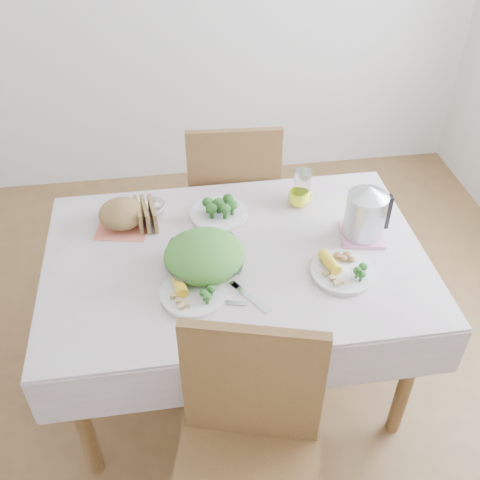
{
  "coord_description": "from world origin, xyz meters",
  "views": [
    {
      "loc": [
        -0.23,
        -1.65,
        2.23
      ],
      "look_at": [
        0.02,
        0.02,
        0.82
      ],
      "focal_mm": 42.0,
      "sensor_mm": 36.0,
      "label": 1
    }
  ],
  "objects": [
    {
      "name": "dining_table",
      "position": [
        0.0,
        0.0,
        0.38
      ],
      "size": [
        1.4,
        0.9,
        0.75
      ],
      "primitive_type": "cube",
      "color": "brown",
      "rests_on": "floor"
    },
    {
      "name": "chair_far",
      "position": [
        0.08,
        0.75,
        0.46
      ],
      "size": [
        0.49,
        0.49,
        1.02
      ],
      "primitive_type": "cube",
      "rotation": [
        0.0,
        0.0,
        3.07
      ],
      "color": "brown",
      "rests_on": "floor"
    },
    {
      "name": "fork_left",
      "position": [
        0.02,
        -0.24,
        0.76
      ],
      "size": [
        0.13,
        0.18,
        0.0
      ],
      "primitive_type": "cube",
      "rotation": [
        0.0,
        0.0,
        0.58
      ],
      "color": "silver",
      "rests_on": "tablecloth"
    },
    {
      "name": "knife",
      "position": [
        -0.09,
        -0.25,
        0.76
      ],
      "size": [
        0.18,
        0.06,
        0.0
      ],
      "primitive_type": "cube",
      "rotation": [
        0.0,
        0.0,
        1.33
      ],
      "color": "silver",
      "rests_on": "tablecloth"
    },
    {
      "name": "floor",
      "position": [
        0.0,
        0.0,
        0.0
      ],
      "size": [
        3.6,
        3.6,
        0.0
      ],
      "primitive_type": "plane",
      "color": "brown",
      "rests_on": "ground"
    },
    {
      "name": "napkin",
      "position": [
        -0.44,
        0.26,
        0.76
      ],
      "size": [
        0.25,
        0.25,
        0.0
      ],
      "primitive_type": "cube",
      "rotation": [
        0.0,
        0.0,
        -0.21
      ],
      "color": "#E36D54",
      "rests_on": "tablecloth"
    },
    {
      "name": "tablecloth",
      "position": [
        0.0,
        0.0,
        0.76
      ],
      "size": [
        1.5,
        1.0,
        0.01
      ],
      "primitive_type": "cube",
      "color": "beige",
      "rests_on": "dining_table"
    },
    {
      "name": "dinner_plate_right",
      "position": [
        0.39,
        -0.17,
        0.77
      ],
      "size": [
        0.27,
        0.27,
        0.02
      ],
      "primitive_type": "cylinder",
      "rotation": [
        0.0,
        0.0,
        -0.12
      ],
      "color": "white",
      "rests_on": "tablecloth"
    },
    {
      "name": "fruit_bowl",
      "position": [
        -0.32,
        0.34,
        0.78
      ],
      "size": [
        0.13,
        0.13,
        0.04
      ],
      "primitive_type": "imported",
      "rotation": [
        0.0,
        0.0,
        -0.1
      ],
      "color": "white",
      "rests_on": "tablecloth"
    },
    {
      "name": "bread_loaf",
      "position": [
        -0.44,
        0.26,
        0.82
      ],
      "size": [
        0.22,
        0.21,
        0.12
      ],
      "primitive_type": "ellipsoid",
      "rotation": [
        0.0,
        0.0,
        -0.15
      ],
      "color": "brown",
      "rests_on": "napkin"
    },
    {
      "name": "glass_tumbler",
      "position": [
        0.34,
        0.34,
        0.83
      ],
      "size": [
        0.1,
        0.1,
        0.14
      ],
      "primitive_type": "cylinder",
      "rotation": [
        0.0,
        0.0,
        -0.38
      ],
      "color": "white",
      "rests_on": "tablecloth"
    },
    {
      "name": "broccoli_plate",
      "position": [
        -0.04,
        0.26,
        0.77
      ],
      "size": [
        0.29,
        0.29,
        0.02
      ],
      "primitive_type": "cylinder",
      "rotation": [
        0.0,
        0.0,
        -0.16
      ],
      "color": "beige",
      "rests_on": "tablecloth"
    },
    {
      "name": "electric_kettle",
      "position": [
        0.53,
        0.04,
        0.88
      ],
      "size": [
        0.18,
        0.18,
        0.23
      ],
      "primitive_type": "cylinder",
      "rotation": [
        0.0,
        0.0,
        0.1
      ],
      "color": "#B2B5BA",
      "rests_on": "pink_tray"
    },
    {
      "name": "yellow_mug",
      "position": [
        0.32,
        0.29,
        0.8
      ],
      "size": [
        0.12,
        0.12,
        0.07
      ],
      "primitive_type": "imported",
      "rotation": [
        0.0,
        0.0,
        0.33
      ],
      "color": "#EEF827",
      "rests_on": "tablecloth"
    },
    {
      "name": "salad_bowl",
      "position": [
        -0.13,
        -0.06,
        0.8
      ],
      "size": [
        0.29,
        0.29,
        0.07
      ],
      "primitive_type": "imported",
      "rotation": [
        0.0,
        0.0,
        0.01
      ],
      "color": "white",
      "rests_on": "tablecloth"
    },
    {
      "name": "pink_tray",
      "position": [
        0.53,
        0.04,
        0.77
      ],
      "size": [
        0.2,
        0.2,
        0.01
      ],
      "primitive_type": "cube",
      "rotation": [
        0.0,
        0.0,
        -0.18
      ],
      "color": "pink",
      "rests_on": "tablecloth"
    },
    {
      "name": "dinner_plate_left",
      "position": [
        -0.19,
        -0.2,
        0.77
      ],
      "size": [
        0.29,
        0.29,
        0.02
      ],
      "primitive_type": "cylinder",
      "rotation": [
        0.0,
        0.0,
        -0.2
      ],
      "color": "white",
      "rests_on": "tablecloth"
    }
  ]
}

